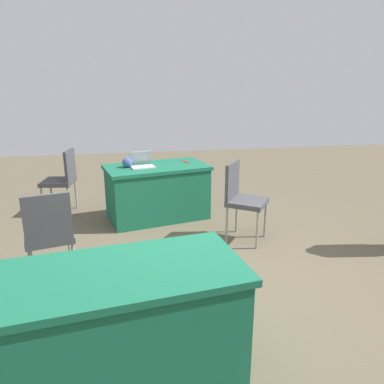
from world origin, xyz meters
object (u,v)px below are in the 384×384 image
(chair_near_front, at_px, (242,196))
(laptop_silver, at_px, (142,164))
(chair_tucked_right, at_px, (62,177))
(yarn_ball, at_px, (127,162))
(table_mid_left, at_px, (100,327))
(table_foreground, at_px, (157,192))
(scissors_red, at_px, (186,162))
(chair_tucked_left, at_px, (49,232))

(chair_near_front, relative_size, laptop_silver, 2.67)
(chair_tucked_right, height_order, yarn_ball, chair_tucked_right)
(laptop_silver, height_order, yarn_ball, laptop_silver)
(laptop_silver, relative_size, yarn_ball, 2.63)
(table_mid_left, distance_m, chair_tucked_right, 3.51)
(chair_near_front, xyz_separation_m, chair_tucked_right, (2.30, -1.44, -0.02))
(chair_tucked_right, bearing_deg, table_foreground, -99.63)
(table_foreground, relative_size, scissors_red, 8.61)
(chair_tucked_left, distance_m, yarn_ball, 1.82)
(chair_tucked_left, bearing_deg, chair_near_front, 4.18)
(scissors_red, bearing_deg, chair_near_front, -1.12)
(chair_tucked_left, bearing_deg, chair_tucked_right, 81.35)
(chair_tucked_left, relative_size, laptop_silver, 2.58)
(chair_tucked_left, bearing_deg, table_mid_left, -81.53)
(table_mid_left, height_order, laptop_silver, laptop_silver)
(yarn_ball, bearing_deg, table_mid_left, 85.06)
(yarn_ball, height_order, scissors_red, yarn_ball)
(table_foreground, relative_size, table_mid_left, 0.78)
(chair_tucked_right, bearing_deg, chair_near_front, -112.55)
(scissors_red, bearing_deg, chair_tucked_left, -66.49)
(table_mid_left, height_order, chair_tucked_left, chair_tucked_left)
(table_mid_left, bearing_deg, chair_near_front, -128.79)
(table_foreground, height_order, table_mid_left, same)
(chair_near_front, bearing_deg, chair_tucked_right, -86.35)
(table_foreground, bearing_deg, scissors_red, -157.90)
(chair_near_front, relative_size, yarn_ball, 7.03)
(laptop_silver, bearing_deg, chair_tucked_right, -34.46)
(laptop_silver, bearing_deg, chair_tucked_left, 47.66)
(table_foreground, height_order, laptop_silver, laptop_silver)
(yarn_ball, bearing_deg, chair_near_front, 145.18)
(laptop_silver, xyz_separation_m, yarn_ball, (0.20, -0.00, 0.03))
(table_mid_left, xyz_separation_m, chair_tucked_left, (0.53, -1.32, 0.15))
(laptop_silver, bearing_deg, chair_near_front, 129.95)
(chair_tucked_left, relative_size, yarn_ball, 6.80)
(chair_tucked_right, distance_m, yarn_ball, 1.11)
(table_mid_left, xyz_separation_m, chair_tucked_right, (0.70, -3.43, 0.17))
(table_mid_left, distance_m, scissors_red, 3.36)
(table_foreground, xyz_separation_m, table_mid_left, (0.66, 2.96, 0.00))
(laptop_silver, distance_m, yarn_ball, 0.20)
(chair_near_front, height_order, scissors_red, chair_near_front)
(table_mid_left, bearing_deg, laptop_silver, -98.75)
(laptop_silver, bearing_deg, table_mid_left, 70.28)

